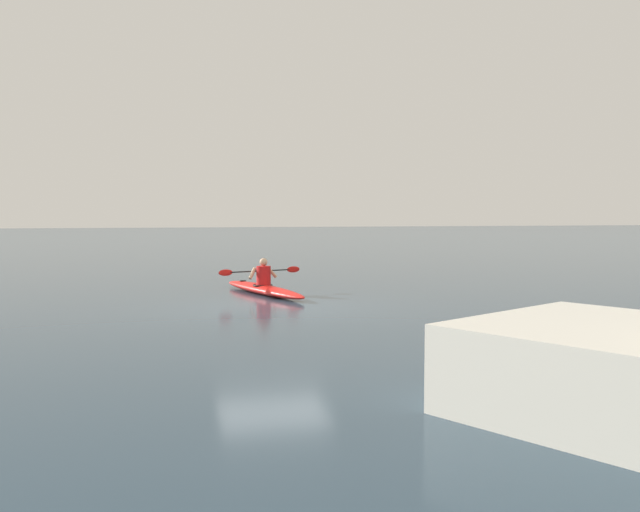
{
  "coord_description": "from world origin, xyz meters",
  "views": [
    {
      "loc": [
        2.49,
        15.9,
        2.23
      ],
      "look_at": [
        -0.71,
        1.79,
        1.3
      ],
      "focal_mm": 39.58,
      "sensor_mm": 36.0,
      "label": 1
    }
  ],
  "objects": [
    {
      "name": "kayaker",
      "position": [
        -0.17,
        -2.73,
        0.55
      ],
      "size": [
        2.31,
        0.78,
        0.71
      ],
      "color": "red",
      "rests_on": "kayak"
    },
    {
      "name": "ground_plane",
      "position": [
        0.0,
        0.0,
        0.0
      ],
      "size": [
        160.0,
        160.0,
        0.0
      ],
      "primitive_type": "plane",
      "color": "#283D4C"
    },
    {
      "name": "kayak",
      "position": [
        -0.18,
        -2.73,
        0.13
      ],
      "size": [
        1.91,
        4.39,
        0.25
      ],
      "color": "red",
      "rests_on": "ground"
    }
  ]
}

